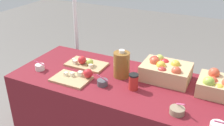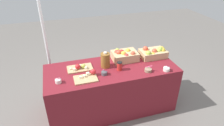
{
  "view_description": "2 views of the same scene",
  "coord_description": "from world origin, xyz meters",
  "views": [
    {
      "loc": [
        0.7,
        -1.66,
        1.77
      ],
      "look_at": [
        -0.15,
        0.04,
        0.85
      ],
      "focal_mm": 41.35,
      "sensor_mm": 36.0,
      "label": 1
    },
    {
      "loc": [
        -0.69,
        -2.3,
        2.21
      ],
      "look_at": [
        0.02,
        0.03,
        0.8
      ],
      "focal_mm": 31.27,
      "sensor_mm": 36.0,
      "label": 2
    }
  ],
  "objects": [
    {
      "name": "ground_plane",
      "position": [
        0.0,
        0.0,
        0.0
      ],
      "size": [
        10.0,
        10.0,
        0.0
      ],
      "primitive_type": "plane",
      "color": "slate"
    },
    {
      "name": "table",
      "position": [
        0.0,
        0.0,
        0.37
      ],
      "size": [
        1.9,
        0.76,
        0.74
      ],
      "primitive_type": "cube",
      "color": "maroon",
      "rests_on": "ground_plane"
    },
    {
      "name": "apple_crate_left",
      "position": [
        0.73,
        0.12,
        0.81
      ],
      "size": [
        0.4,
        0.27,
        0.17
      ],
      "color": "tan",
      "rests_on": "table"
    },
    {
      "name": "apple_crate_middle",
      "position": [
        0.26,
        0.18,
        0.82
      ],
      "size": [
        0.38,
        0.28,
        0.18
      ],
      "color": "tan",
      "rests_on": "table"
    },
    {
      "name": "cutting_board_front",
      "position": [
        -0.38,
        -0.16,
        0.76
      ],
      "size": [
        0.31,
        0.21,
        0.09
      ],
      "color": "tan",
      "rests_on": "table"
    },
    {
      "name": "cutting_board_back",
      "position": [
        -0.44,
        0.1,
        0.76
      ],
      "size": [
        0.36,
        0.21,
        0.09
      ],
      "color": "tan",
      "rests_on": "table"
    },
    {
      "name": "sample_bowl_near",
      "position": [
        0.46,
        -0.24,
        0.76
      ],
      "size": [
        0.1,
        0.1,
        0.1
      ],
      "color": "gray",
      "rests_on": "table"
    },
    {
      "name": "sample_bowl_mid",
      "position": [
        -0.76,
        -0.15,
        0.77
      ],
      "size": [
        0.08,
        0.08,
        0.1
      ],
      "color": "silver",
      "rests_on": "table"
    },
    {
      "name": "sample_bowl_far",
      "position": [
        -0.14,
        -0.14,
        0.76
      ],
      "size": [
        0.09,
        0.08,
        0.11
      ],
      "color": "#4C4C51",
      "rests_on": "table"
    },
    {
      "name": "sample_bowl_extra",
      "position": [
        0.72,
        -0.3,
        0.77
      ],
      "size": [
        0.1,
        0.09,
        0.1
      ],
      "color": "silver",
      "rests_on": "table"
    },
    {
      "name": "cider_jug",
      "position": [
        -0.07,
        0.06,
        0.85
      ],
      "size": [
        0.13,
        0.13,
        0.24
      ],
      "color": "brown",
      "rests_on": "table"
    },
    {
      "name": "coffee_cup",
      "position": [
        0.09,
        -0.09,
        0.8
      ],
      "size": [
        0.07,
        0.07,
        0.13
      ],
      "color": "red",
      "rests_on": "table"
    },
    {
      "name": "tent_pole",
      "position": [
        -0.86,
        0.59,
        1.07
      ],
      "size": [
        0.04,
        0.04,
        2.13
      ],
      "primitive_type": "cylinder",
      "color": "white",
      "rests_on": "ground_plane"
    }
  ]
}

